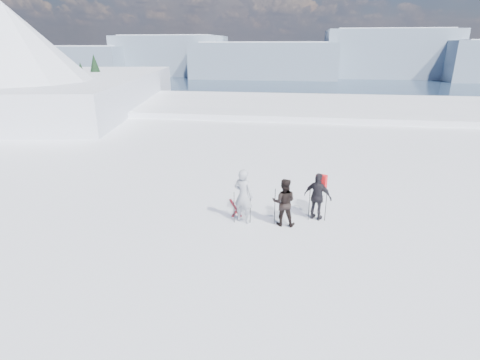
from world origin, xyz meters
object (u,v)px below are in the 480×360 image
(skier_grey, at_px, (243,196))
(skier_pack, at_px, (318,197))
(skier_dark, at_px, (284,202))
(skis_loose, at_px, (237,207))

(skier_grey, relative_size, skier_pack, 1.13)
(skier_grey, height_order, skier_pack, skier_grey)
(skier_dark, height_order, skis_loose, skier_dark)
(skier_dark, xyz_separation_m, skier_pack, (1.19, 0.63, 0.02))
(skier_dark, height_order, skier_pack, skier_pack)
(skier_grey, xyz_separation_m, skis_loose, (-0.41, 1.14, -0.98))
(skis_loose, bearing_deg, skier_dark, -32.48)
(skier_dark, bearing_deg, skis_loose, -30.68)
(skier_pack, xyz_separation_m, skis_loose, (-3.03, 0.54, -0.87))
(skier_grey, xyz_separation_m, skier_dark, (1.43, -0.04, -0.13))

